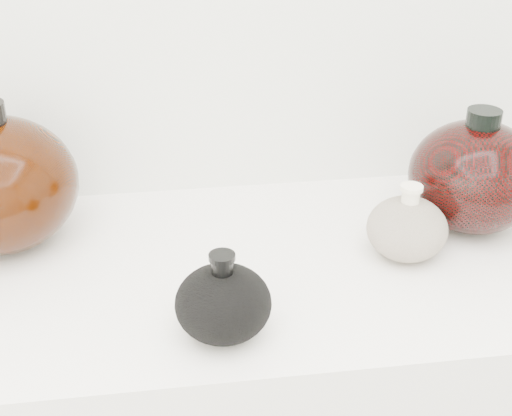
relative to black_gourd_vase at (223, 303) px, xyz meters
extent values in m
cube|color=white|center=(0.03, 0.16, -0.06)|extent=(1.20, 0.50, 0.03)
ellipsoid|color=black|center=(0.00, 0.00, 0.00)|extent=(0.16, 0.16, 0.09)
cylinder|color=black|center=(0.00, 0.00, 0.05)|extent=(0.03, 0.03, 0.03)
cylinder|color=black|center=(0.00, 0.00, 0.07)|extent=(0.04, 0.04, 0.01)
ellipsoid|color=beige|center=(0.28, 0.15, 0.00)|extent=(0.13, 0.13, 0.09)
cylinder|color=#F4E7C8|center=(0.28, 0.15, 0.05)|extent=(0.03, 0.03, 0.03)
cylinder|color=#F4E7C8|center=(0.28, 0.15, 0.07)|extent=(0.04, 0.04, 0.01)
ellipsoid|color=black|center=(0.41, 0.22, 0.04)|extent=(0.25, 0.25, 0.17)
cylinder|color=black|center=(0.41, 0.22, 0.13)|extent=(0.06, 0.06, 0.03)
camera|label=1|loc=(-0.06, -0.71, 0.52)|focal=50.00mm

